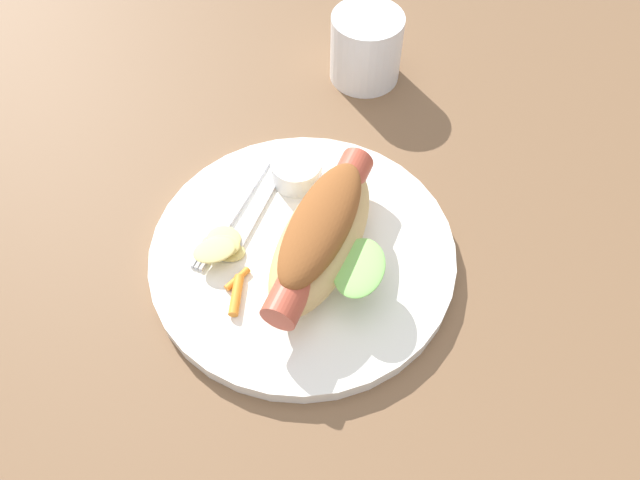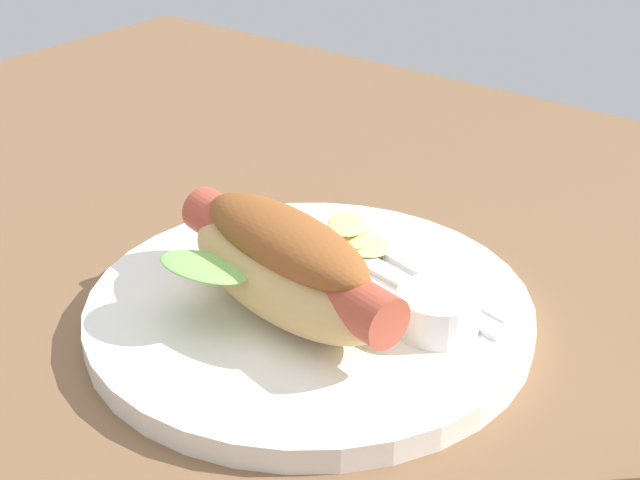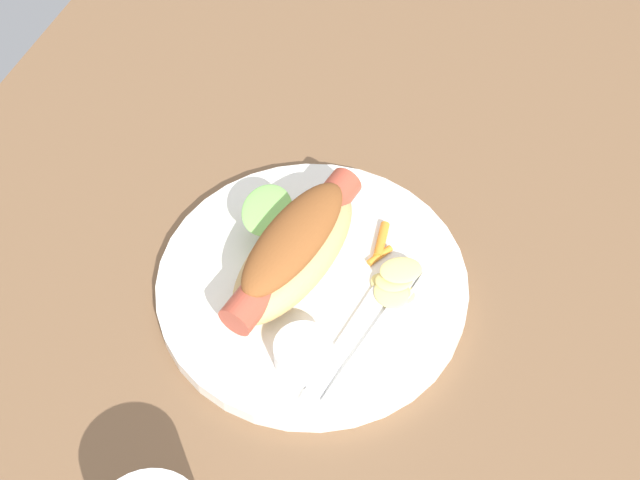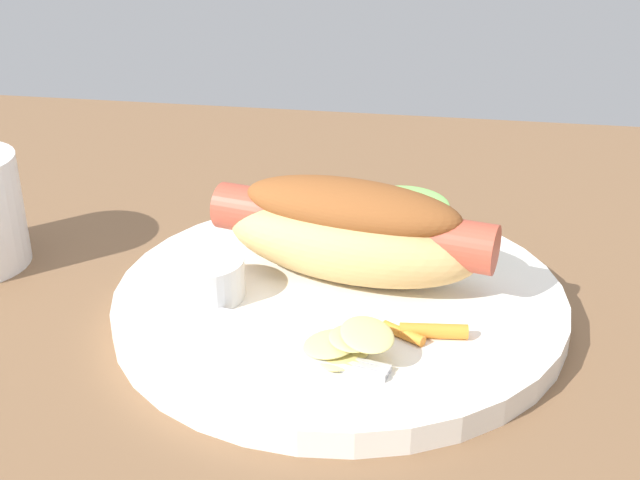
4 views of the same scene
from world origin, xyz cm
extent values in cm
cube|color=brown|center=(0.00, 0.00, -0.90)|extent=(120.00, 90.00, 1.80)
cylinder|color=white|center=(-3.44, 2.96, 0.80)|extent=(28.10, 28.10, 1.60)
ellipsoid|color=tan|center=(-3.05, 4.76, 4.23)|extent=(17.64, 10.09, 5.25)
cylinder|color=#B24733|center=(-3.05, 4.76, 5.14)|extent=(18.48, 6.92, 3.07)
ellipsoid|color=brown|center=(-3.05, 4.76, 6.53)|extent=(14.85, 7.92, 3.15)
ellipsoid|color=#7FC65B|center=(-0.06, 8.47, 5.28)|extent=(6.07, 4.52, 1.49)
cylinder|color=white|center=(-11.49, 0.84, 2.84)|extent=(4.93, 4.93, 2.48)
cube|color=silver|center=(-8.71, -3.81, 1.80)|extent=(12.35, 4.05, 0.40)
cube|color=silver|center=(-1.22, -6.06, 1.80)|extent=(3.18, 1.03, 0.40)
cube|color=silver|center=(-1.12, -5.62, 1.80)|extent=(3.18, 1.03, 0.40)
cube|color=silver|center=(-1.01, -5.18, 1.80)|extent=(3.18, 1.03, 0.40)
cube|color=silver|center=(-8.30, -2.06, 1.78)|extent=(13.91, 4.01, 0.36)
ellipsoid|color=#D9CB78|center=(-2.10, -4.16, 1.85)|extent=(3.71, 4.90, 0.50)
ellipsoid|color=#D9CB78|center=(-2.88, -4.25, 2.21)|extent=(4.18, 4.27, 0.85)
ellipsoid|color=#D9CB78|center=(-1.76, -4.12, 2.61)|extent=(3.42, 3.96, 0.83)
ellipsoid|color=#D9CB78|center=(-0.89, -4.47, 3.17)|extent=(4.22, 4.64, 0.63)
cylinder|color=orange|center=(2.59, -1.70, 2.03)|extent=(3.91, 1.27, 0.86)
cylinder|color=orange|center=(0.91, -2.04, 1.91)|extent=(2.63, 1.92, 0.62)
camera|label=1|loc=(27.20, 10.01, 48.38)|focal=34.55mm
camera|label=2|loc=(-33.89, 40.78, 31.91)|focal=51.03mm
camera|label=3|loc=(-43.65, -11.94, 64.09)|focal=47.33mm
camera|label=4|loc=(2.98, -42.61, 27.25)|focal=47.25mm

